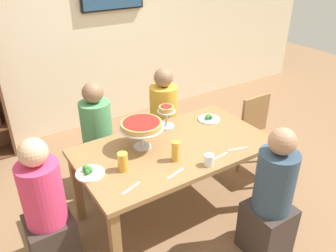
{
  "coord_description": "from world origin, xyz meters",
  "views": [
    {
      "loc": [
        -1.39,
        -2.06,
        2.28
      ],
      "look_at": [
        0.0,
        0.1,
        0.89
      ],
      "focal_mm": 36.44,
      "sensor_mm": 36.0,
      "label": 1
    }
  ],
  "objects_px": {
    "salad_plate_near_diner": "(89,172)",
    "cutlery_knife_near": "(176,173)",
    "cutlery_knife_far": "(131,188)",
    "salad_plate_far_diner": "(209,118)",
    "diner_far_right": "(164,125)",
    "diner_near_right": "(271,203)",
    "beer_glass_amber_short": "(176,151)",
    "personal_pizza_stand": "(166,113)",
    "dining_table": "(174,155)",
    "beer_glass_amber_tall": "(123,162)",
    "cutlery_fork_near": "(238,149)",
    "diner_head_west": "(47,216)",
    "water_glass_clear_near": "(209,160)",
    "deep_dish_pizza_stand": "(141,126)",
    "cutlery_fork_far": "(219,156)",
    "diner_far_left": "(98,144)",
    "chair_head_east": "(261,133)"
  },
  "relations": [
    {
      "from": "deep_dish_pizza_stand",
      "to": "diner_far_left",
      "type": "bearing_deg",
      "value": 103.85
    },
    {
      "from": "dining_table",
      "to": "diner_far_right",
      "type": "xyz_separation_m",
      "value": [
        0.37,
        0.76,
        -0.16
      ]
    },
    {
      "from": "diner_far_left",
      "to": "chair_head_east",
      "type": "bearing_deg",
      "value": 65.09
    },
    {
      "from": "personal_pizza_stand",
      "to": "salad_plate_near_diner",
      "type": "height_order",
      "value": "personal_pizza_stand"
    },
    {
      "from": "dining_table",
      "to": "diner_far_right",
      "type": "relative_size",
      "value": 1.44
    },
    {
      "from": "diner_head_west",
      "to": "water_glass_clear_near",
      "type": "height_order",
      "value": "diner_head_west"
    },
    {
      "from": "deep_dish_pizza_stand",
      "to": "beer_glass_amber_short",
      "type": "relative_size",
      "value": 2.2
    },
    {
      "from": "beer_glass_amber_short",
      "to": "cutlery_knife_far",
      "type": "height_order",
      "value": "beer_glass_amber_short"
    },
    {
      "from": "diner_far_right",
      "to": "cutlery_knife_near",
      "type": "height_order",
      "value": "diner_far_right"
    },
    {
      "from": "chair_head_east",
      "to": "beer_glass_amber_tall",
      "type": "bearing_deg",
      "value": 4.66
    },
    {
      "from": "water_glass_clear_near",
      "to": "beer_glass_amber_short",
      "type": "bearing_deg",
      "value": 132.29
    },
    {
      "from": "diner_near_right",
      "to": "beer_glass_amber_short",
      "type": "distance_m",
      "value": 0.84
    },
    {
      "from": "water_glass_clear_near",
      "to": "cutlery_fork_near",
      "type": "relative_size",
      "value": 0.52
    },
    {
      "from": "dining_table",
      "to": "beer_glass_amber_tall",
      "type": "distance_m",
      "value": 0.55
    },
    {
      "from": "diner_far_right",
      "to": "cutlery_knife_far",
      "type": "distance_m",
      "value": 1.45
    },
    {
      "from": "diner_head_west",
      "to": "water_glass_clear_near",
      "type": "relative_size",
      "value": 12.35
    },
    {
      "from": "salad_plate_far_diner",
      "to": "cutlery_knife_far",
      "type": "xyz_separation_m",
      "value": [
        -1.13,
        -0.53,
        -0.01
      ]
    },
    {
      "from": "diner_far_right",
      "to": "cutlery_fork_far",
      "type": "bearing_deg",
      "value": -7.8
    },
    {
      "from": "diner_far_right",
      "to": "diner_head_west",
      "type": "distance_m",
      "value": 1.66
    },
    {
      "from": "diner_far_right",
      "to": "personal_pizza_stand",
      "type": "relative_size",
      "value": 5.4
    },
    {
      "from": "chair_head_east",
      "to": "cutlery_fork_far",
      "type": "distance_m",
      "value": 1.04
    },
    {
      "from": "deep_dish_pizza_stand",
      "to": "chair_head_east",
      "type": "bearing_deg",
      "value": -3.11
    },
    {
      "from": "personal_pizza_stand",
      "to": "cutlery_knife_near",
      "type": "relative_size",
      "value": 1.18
    },
    {
      "from": "salad_plate_near_diner",
      "to": "cutlery_fork_near",
      "type": "distance_m",
      "value": 1.23
    },
    {
      "from": "cutlery_knife_far",
      "to": "salad_plate_near_diner",
      "type": "bearing_deg",
      "value": 101.14
    },
    {
      "from": "personal_pizza_stand",
      "to": "beer_glass_amber_tall",
      "type": "distance_m",
      "value": 0.77
    },
    {
      "from": "diner_far_right",
      "to": "beer_glass_amber_tall",
      "type": "relative_size",
      "value": 7.74
    },
    {
      "from": "diner_head_west",
      "to": "chair_head_east",
      "type": "bearing_deg",
      "value": 0.84
    },
    {
      "from": "diner_head_west",
      "to": "cutlery_knife_near",
      "type": "relative_size",
      "value": 6.39
    },
    {
      "from": "cutlery_knife_near",
      "to": "water_glass_clear_near",
      "type": "bearing_deg",
      "value": -23.87
    },
    {
      "from": "beer_glass_amber_short",
      "to": "water_glass_clear_near",
      "type": "relative_size",
      "value": 1.82
    },
    {
      "from": "deep_dish_pizza_stand",
      "to": "water_glass_clear_near",
      "type": "xyz_separation_m",
      "value": [
        0.31,
        -0.52,
        -0.16
      ]
    },
    {
      "from": "diner_far_right",
      "to": "cutlery_knife_far",
      "type": "xyz_separation_m",
      "value": [
        -0.94,
        -1.07,
        0.25
      ]
    },
    {
      "from": "diner_far_right",
      "to": "water_glass_clear_near",
      "type": "distance_m",
      "value": 1.22
    },
    {
      "from": "dining_table",
      "to": "deep_dish_pizza_stand",
      "type": "distance_m",
      "value": 0.4
    },
    {
      "from": "personal_pizza_stand",
      "to": "beer_glass_amber_short",
      "type": "height_order",
      "value": "personal_pizza_stand"
    },
    {
      "from": "diner_near_right",
      "to": "cutlery_fork_near",
      "type": "distance_m",
      "value": 0.51
    },
    {
      "from": "salad_plate_near_diner",
      "to": "cutlery_knife_near",
      "type": "height_order",
      "value": "salad_plate_near_diner"
    },
    {
      "from": "salad_plate_far_diner",
      "to": "cutlery_fork_near",
      "type": "distance_m",
      "value": 0.57
    },
    {
      "from": "diner_far_left",
      "to": "salad_plate_near_diner",
      "type": "height_order",
      "value": "diner_far_left"
    },
    {
      "from": "cutlery_knife_far",
      "to": "salad_plate_far_diner",
      "type": "bearing_deg",
      "value": 6.37
    },
    {
      "from": "diner_far_left",
      "to": "cutlery_knife_far",
      "type": "xyz_separation_m",
      "value": [
        -0.18,
        -1.09,
        0.25
      ]
    },
    {
      "from": "water_glass_clear_near",
      "to": "cutlery_fork_far",
      "type": "bearing_deg",
      "value": 16.99
    },
    {
      "from": "beer_glass_amber_tall",
      "to": "cutlery_fork_far",
      "type": "height_order",
      "value": "beer_glass_amber_tall"
    },
    {
      "from": "deep_dish_pizza_stand",
      "to": "salad_plate_near_diner",
      "type": "relative_size",
      "value": 1.71
    },
    {
      "from": "personal_pizza_stand",
      "to": "diner_far_left",
      "type": "bearing_deg",
      "value": 139.86
    },
    {
      "from": "chair_head_east",
      "to": "cutlery_knife_far",
      "type": "distance_m",
      "value": 1.78
    },
    {
      "from": "diner_far_right",
      "to": "beer_glass_amber_tall",
      "type": "distance_m",
      "value": 1.26
    },
    {
      "from": "diner_near_right",
      "to": "personal_pizza_stand",
      "type": "relative_size",
      "value": 5.4
    },
    {
      "from": "cutlery_knife_near",
      "to": "cutlery_fork_far",
      "type": "xyz_separation_m",
      "value": [
        0.43,
        0.0,
        0.0
      ]
    }
  ]
}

